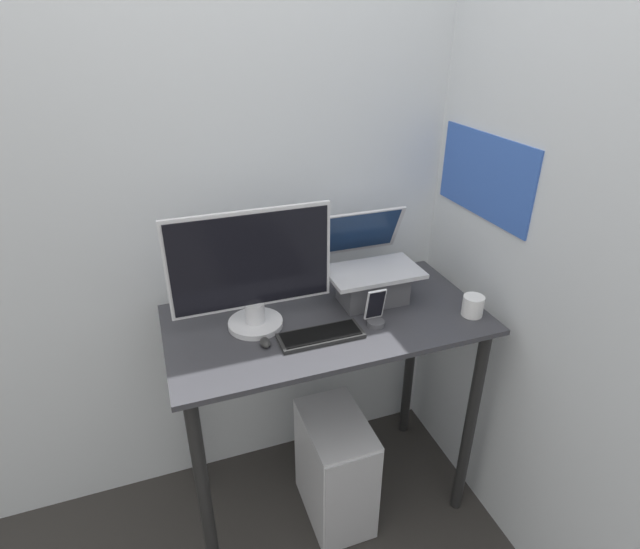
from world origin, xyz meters
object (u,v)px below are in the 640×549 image
laptop (371,277)px  cell_phone (376,313)px  computer_tower (335,468)px  monitor (252,274)px  keyboard (321,336)px  mouse (265,342)px

laptop → cell_phone: (-0.06, -0.17, -0.05)m
laptop → computer_tower: (-0.19, -0.16, -0.79)m
laptop → cell_phone: laptop is taller
laptop → computer_tower: 0.82m
monitor → cell_phone: 0.45m
monitor → computer_tower: bearing=-24.1°
keyboard → mouse: size_ratio=5.23×
mouse → cell_phone: 0.40m
mouse → computer_tower: mouse is taller
cell_phone → laptop: bearing=71.0°
laptop → mouse: (-0.46, -0.17, -0.08)m
laptop → computer_tower: size_ratio=0.69×
monitor → mouse: 0.23m
monitor → keyboard: 0.31m
mouse → computer_tower: (0.26, 0.01, -0.70)m
monitor → cell_phone: (0.40, -0.14, -0.16)m
laptop → monitor: size_ratio=0.63×
computer_tower → laptop: bearing=38.9°
computer_tower → keyboard: bearing=-159.0°
keyboard → cell_phone: cell_phone is taller
laptop → keyboard: size_ratio=1.20×
keyboard → computer_tower: size_ratio=0.58×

